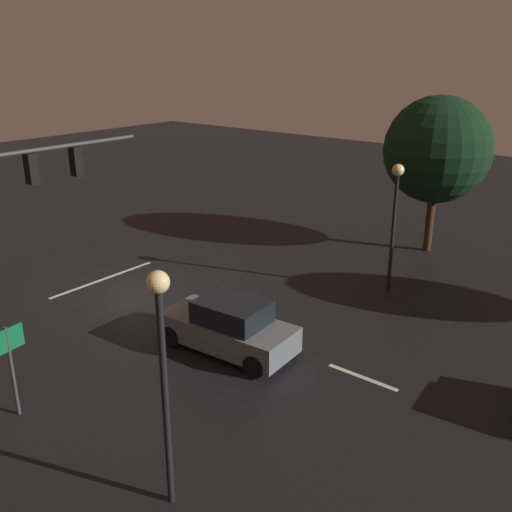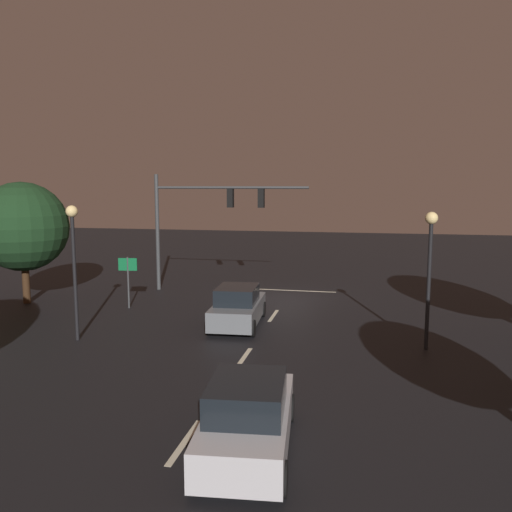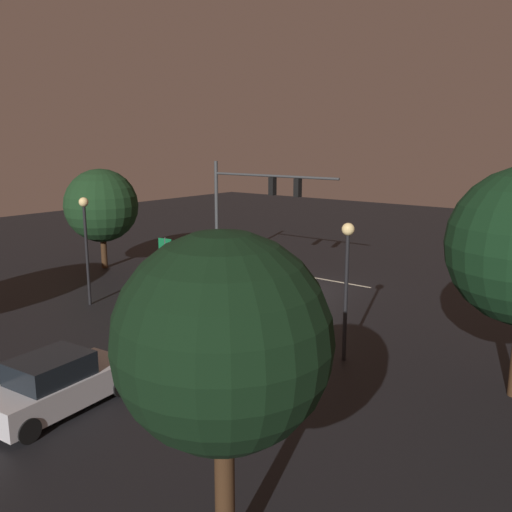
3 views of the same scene
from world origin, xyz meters
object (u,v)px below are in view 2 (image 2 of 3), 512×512
at_px(car_approaching, 238,307).
at_px(tree_right_near, 23,227).
at_px(route_sign, 128,271).
at_px(car_distant, 248,418).
at_px(street_lamp_right_kerb, 73,247).
at_px(traffic_signal_assembly, 205,211).
at_px(street_lamp_left_kerb, 430,254).

xyz_separation_m(car_approaching, tree_right_near, (11.41, -2.02, 3.05)).
distance_m(route_sign, tree_right_near, 5.89).
bearing_deg(car_distant, street_lamp_right_kerb, -40.19).
bearing_deg(street_lamp_right_kerb, route_sign, -85.99).
height_order(car_approaching, car_distant, same).
distance_m(traffic_signal_assembly, car_approaching, 8.37).
bearing_deg(street_lamp_right_kerb, street_lamp_left_kerb, -173.42).
xyz_separation_m(traffic_signal_assembly, car_distant, (-6.16, 16.85, -3.71)).
distance_m(car_distant, street_lamp_left_kerb, 10.02).
bearing_deg(traffic_signal_assembly, route_sign, 62.27).
bearing_deg(street_lamp_right_kerb, car_distant, 139.81).
bearing_deg(street_lamp_left_kerb, car_approaching, -13.32).
height_order(route_sign, tree_right_near, tree_right_near).
bearing_deg(car_approaching, traffic_signal_assembly, -62.61).
bearing_deg(traffic_signal_assembly, car_approaching, 117.39).
bearing_deg(route_sign, car_approaching, 161.06).
bearing_deg(street_lamp_left_kerb, route_sign, -15.85).
bearing_deg(street_lamp_left_kerb, traffic_signal_assembly, -37.80).
xyz_separation_m(traffic_signal_assembly, street_lamp_right_kerb, (2.07, 9.90, -0.92)).
bearing_deg(street_lamp_left_kerb, tree_right_near, -11.34).
xyz_separation_m(car_approaching, route_sign, (5.89, -2.02, 1.00)).
relative_size(car_approaching, street_lamp_left_kerb, 0.90).
xyz_separation_m(traffic_signal_assembly, route_sign, (2.44, 4.64, -2.72)).
xyz_separation_m(street_lamp_left_kerb, street_lamp_right_kerb, (12.92, 1.49, 0.11)).
bearing_deg(tree_right_near, route_sign, 180.00).
bearing_deg(car_distant, car_approaching, -75.14).
xyz_separation_m(street_lamp_right_kerb, route_sign, (0.37, -5.26, -1.79)).
relative_size(car_distant, tree_right_near, 0.74).
bearing_deg(tree_right_near, street_lamp_left_kerb, 168.66).
xyz_separation_m(street_lamp_right_kerb, tree_right_near, (5.89, -5.26, 0.26)).
xyz_separation_m(car_distant, tree_right_near, (14.12, -12.21, 3.05)).
bearing_deg(traffic_signal_assembly, car_distant, 110.06).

